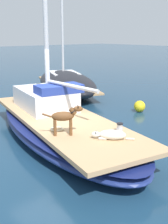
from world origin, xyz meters
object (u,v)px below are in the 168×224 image
Objects in this scene: coiled_rope at (57,129)px; mooring_buoy at (140,106)px; dog_white at (111,135)px; sailboat_main at (61,128)px; dog_brown at (65,117)px; moored_boat_starboard_side at (66,82)px; deck_winch at (120,127)px.

mooring_buoy is (4.83, 1.26, -0.46)m from coiled_rope.
dog_white is 2.36× the size of coiled_rope.
dog_white is (-0.22, -2.16, 0.43)m from sailboat_main.
dog_brown reaches higher than mooring_buoy.
moored_boat_starboard_side is at bearing 89.19° from mooring_buoy.
deck_winch is (0.33, -1.93, 0.42)m from sailboat_main.
dog_white is 0.59m from deck_winch.
mooring_buoy is (3.74, 2.33, -0.54)m from deck_winch.
coiled_rope is 5.01m from mooring_buoy.
dog_brown reaches higher than sailboat_main.
dog_brown is at bearing -122.72° from sailboat_main.
sailboat_main is 36.18× the size of deck_winch.
sailboat_main is 23.45× the size of coiled_rope.
moored_boat_starboard_side is at bearing 51.20° from sailboat_main.
coiled_rope is at bearing 112.43° from dog_white.
dog_white is 3.64× the size of deck_winch.
coiled_rope is at bearing -129.18° from moored_boat_starboard_side.
deck_winch reaches higher than sailboat_main.
deck_winch is (1.13, -0.68, -0.32)m from dog_brown.
mooring_buoy is at bearing 18.73° from dog_brown.
dog_brown is 0.12× the size of moored_boat_starboard_side.
dog_white reaches higher than coiled_rope.
coiled_rope is (-0.76, -0.86, 0.35)m from sailboat_main.
deck_winch is 4.44m from mooring_buoy.
dog_brown is 5.22m from mooring_buoy.
dog_white reaches higher than deck_winch.
dog_white is 0.11× the size of moored_boat_starboard_side.
moored_boat_starboard_side is (3.81, 7.08, -0.20)m from deck_winch.
moored_boat_starboard_side is (4.94, 6.40, -0.52)m from dog_brown.
sailboat_main is 1.66m from dog_brown.
dog_white is 1.74× the size of mooring_buoy.
sailboat_main is at bearing -128.80° from moored_boat_starboard_side.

